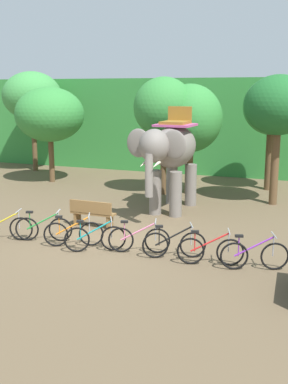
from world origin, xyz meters
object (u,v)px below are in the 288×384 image
object	(u,v)px
bike_green	(44,228)
bike_teal	(95,238)
tree_far_left	(50,115)
wooden_bench	(92,213)
tree_left	(278,106)
bike_yellow	(4,227)
bike_red	(210,250)
bike_purple	(254,255)
tree_center	(32,96)
tree_right	(272,107)
bike_pink	(139,239)
bike_black	(174,244)
tree_center_left	(190,119)
tree_far_right	(164,108)
bike_orange	(73,233)
elephant	(171,152)

from	to	relation	value
bike_green	bike_teal	bearing A→B (deg)	-9.08
tree_far_left	wooden_bench	size ratio (longest dim) A/B	2.99
tree_left	bike_yellow	size ratio (longest dim) A/B	3.00
bike_red	bike_teal	bearing A→B (deg)	-178.11
tree_far_left	bike_purple	distance (m)	13.86
tree_far_left	tree_center	bearing A→B (deg)	136.12
tree_far_left	tree_right	bearing A→B (deg)	10.22
bike_teal	bike_pink	world-z (taller)	same
bike_yellow	tree_left	bearing A→B (deg)	46.93
tree_right	bike_black	bearing A→B (deg)	-97.60
tree_center	bike_green	xyz separation A→B (m)	(7.26, -10.58, -3.64)
bike_teal	bike_pink	xyz separation A→B (m)	(1.17, 0.33, 0.00)
bike_green	tree_center_left	bearing A→B (deg)	74.10
tree_center_left	tree_right	world-z (taller)	tree_right
tree_far_right	bike_green	xyz separation A→B (m)	(-1.27, -7.34, -3.25)
bike_yellow	bike_pink	xyz separation A→B (m)	(4.15, 0.37, 0.00)
tree_center	bike_green	size ratio (longest dim) A/B	3.25
bike_green	bike_orange	bearing A→B (deg)	-5.95
tree_left	bike_orange	size ratio (longest dim) A/B	3.13
bike_orange	bike_pink	size ratio (longest dim) A/B	0.96
tree_far_right	bike_purple	xyz separation A→B (m)	(4.88, -7.47, -3.25)
tree_far_right	tree_right	xyz separation A→B (m)	(4.09, 2.54, 0.01)
bike_orange	wooden_bench	bearing A→B (deg)	101.04
tree_right	bike_yellow	bearing A→B (deg)	-122.39
tree_far_right	tree_left	bearing A→B (deg)	-2.59
elephant	bike_purple	bearing A→B (deg)	-52.17
tree_far_left	bike_pink	size ratio (longest dim) A/B	2.74
tree_left	bike_pink	xyz separation A→B (m)	(-2.84, -7.10, -3.39)
tree_right	bike_yellow	xyz separation A→B (m)	(-6.48, -10.22, -3.26)
bike_orange	tree_far_right	bearing A→B (deg)	88.43
bike_green	bike_pink	size ratio (longest dim) A/B	1.00
tree_center_left	bike_red	world-z (taller)	tree_center_left
tree_center	bike_teal	xyz separation A→B (m)	(9.10, -10.87, -3.64)
bike_pink	bike_purple	bearing A→B (deg)	-2.93
tree_far_right	tree_right	bearing A→B (deg)	31.89
bike_yellow	bike_teal	xyz separation A→B (m)	(2.97, 0.05, 0.00)
tree_right	tree_left	xyz separation A→B (m)	(0.50, -2.75, 0.13)
tree_right	bike_pink	xyz separation A→B (m)	(-2.34, -9.85, -3.26)
bike_teal	wooden_bench	size ratio (longest dim) A/B	1.02
tree_center	bike_black	distance (m)	15.91
bike_green	bike_orange	world-z (taller)	same
tree_left	elephant	distance (m)	4.50
bike_black	wooden_bench	distance (m)	3.81
tree_center	bike_purple	size ratio (longest dim) A/B	3.28
wooden_bench	bike_yellow	bearing A→B (deg)	-130.20
tree_far_left	bike_orange	xyz separation A→B (m)	(5.72, -8.19, -2.83)
tree_left	bike_teal	bearing A→B (deg)	-118.39
tree_far_left	bike_pink	bearing A→B (deg)	-46.35
tree_center	bike_red	bearing A→B (deg)	-41.17
bike_yellow	bike_black	world-z (taller)	same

